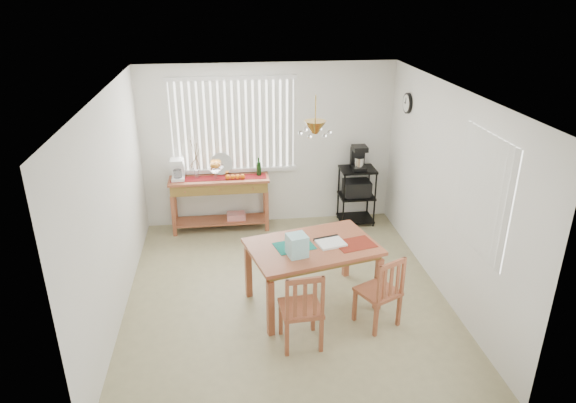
{
  "coord_description": "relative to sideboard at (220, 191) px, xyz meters",
  "views": [
    {
      "loc": [
        -0.66,
        -5.58,
        3.7
      ],
      "look_at": [
        0.1,
        0.55,
        1.05
      ],
      "focal_mm": 32.0,
      "sensor_mm": 36.0,
      "label": 1
    }
  ],
  "objects": [
    {
      "name": "chair_left",
      "position": [
        0.85,
        -3.05,
        -0.19
      ],
      "size": [
        0.47,
        0.47,
        0.95
      ],
      "color": "#A45737",
      "rests_on": "ground"
    },
    {
      "name": "sideboard",
      "position": [
        0.0,
        0.0,
        0.0
      ],
      "size": [
        1.56,
        0.44,
        0.88
      ],
      "color": "#A45737",
      "rests_on": "ground"
    },
    {
      "name": "table_items",
      "position": [
        0.99,
        -2.41,
        0.24
      ],
      "size": [
        1.24,
        0.56,
        0.26
      ],
      "color": "#147667",
      "rests_on": "dining_table"
    },
    {
      "name": "chair_right",
      "position": [
        1.8,
        -2.79,
        -0.21
      ],
      "size": [
        0.56,
        0.56,
        0.91
      ],
      "color": "#A45737",
      "rests_on": "ground"
    },
    {
      "name": "room_shell",
      "position": [
        0.8,
        -2.0,
        1.03
      ],
      "size": [
        4.2,
        4.7,
        2.7
      ],
      "color": "white",
      "rests_on": "ground"
    },
    {
      "name": "sideboard_items",
      "position": [
        -0.25,
        0.01,
        0.35
      ],
      "size": [
        1.48,
        0.37,
        0.67
      ],
      "color": "maroon",
      "rests_on": "sideboard"
    },
    {
      "name": "dining_table",
      "position": [
        1.1,
        -2.25,
        0.06
      ],
      "size": [
        1.69,
        1.3,
        0.81
      ],
      "color": "#A45737",
      "rests_on": "ground"
    },
    {
      "name": "ground",
      "position": [
        0.8,
        -2.01,
        -0.66
      ],
      "size": [
        4.0,
        4.5,
        0.01
      ],
      "primitive_type": "cube",
      "color": "tan"
    },
    {
      "name": "wire_cart",
      "position": [
        2.21,
        -0.02,
        -0.09
      ],
      "size": [
        0.56,
        0.45,
        0.95
      ],
      "color": "black",
      "rests_on": "ground"
    },
    {
      "name": "cart_items",
      "position": [
        2.21,
        -0.01,
        0.47
      ],
      "size": [
        0.22,
        0.27,
        0.39
      ],
      "color": "black",
      "rests_on": "wire_cart"
    }
  ]
}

